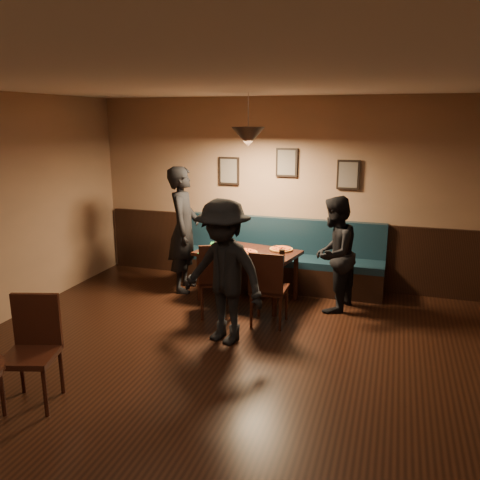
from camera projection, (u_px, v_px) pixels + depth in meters
The scene contains 24 objects.
floor at pixel (200, 399), 4.48m from camera, with size 7.00×7.00×0.00m, color black.
ceiling at pixel (193, 76), 3.80m from camera, with size 7.00×7.00×0.00m, color silver.
wall_back at pixel (286, 193), 7.37m from camera, with size 6.00×6.00×0.00m, color #8C704F.
wainscot at pixel (285, 251), 7.56m from camera, with size 5.88×0.06×1.00m, color black.
booth_bench at pixel (281, 255), 7.31m from camera, with size 3.00×0.60×1.00m, color #0F232D, non-canonical shape.
picture_left at pixel (229, 171), 7.54m from camera, with size 0.32×0.04×0.42m, color black.
picture_center at pixel (287, 162), 7.24m from camera, with size 0.32×0.04×0.42m, color black.
picture_right at pixel (348, 175), 7.01m from camera, with size 0.32×0.04×0.42m, color black.
pendant_lamp at pixel (248, 137), 6.37m from camera, with size 0.44×0.44×0.25m, color black.
dining_table at pixel (248, 276), 6.83m from camera, with size 1.32×0.85×0.71m, color black.
chair_near_left at pixel (216, 278), 6.30m from camera, with size 0.43×0.43×0.97m, color black, non-canonical shape.
chair_near_right at pixel (269, 287), 6.01m from camera, with size 0.42×0.42×0.95m, color black, non-canonical shape.
diner_left at pixel (184, 229), 7.13m from camera, with size 0.67×0.44×1.83m, color black.
diner_right at pixel (334, 254), 6.40m from camera, with size 0.74×0.58×1.52m, color black.
diner_front at pixel (223, 272), 5.46m from camera, with size 1.06×0.61×1.64m, color black.
pizza_a at pixel (226, 246), 6.97m from camera, with size 0.38×0.38×0.04m, color orange.
pizza_b at pixel (243, 253), 6.60m from camera, with size 0.39×0.39×0.04m, color #C28624.
pizza_c at pixel (281, 249), 6.80m from camera, with size 0.32×0.32×0.04m, color gold.
soda_glass at pixel (282, 255), 6.27m from camera, with size 0.07×0.07×0.15m, color black.
tabasco_bottle at pixel (281, 251), 6.51m from camera, with size 0.03×0.03×0.13m, color #9B1C05.
napkin_a at pixel (216, 243), 7.18m from camera, with size 0.15×0.15×0.01m, color #207A30.
napkin_b at pixel (205, 253), 6.66m from camera, with size 0.15×0.15×0.01m, color #1C6C33.
cutlery_set at pixel (237, 258), 6.41m from camera, with size 0.02×0.18×0.00m, color silver.
cafe_chair_far at pixel (30, 354), 4.28m from camera, with size 0.43×0.43×0.97m, color black, non-canonical shape.
Camera 1 is at (1.57, -3.69, 2.48)m, focal length 36.78 mm.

